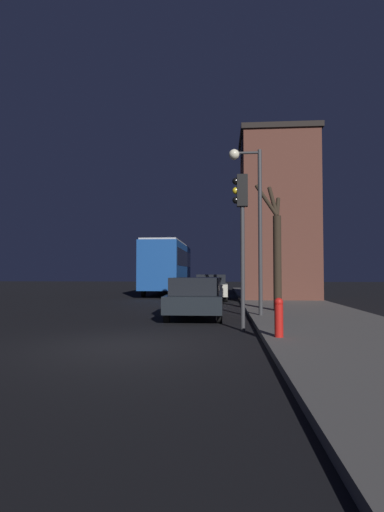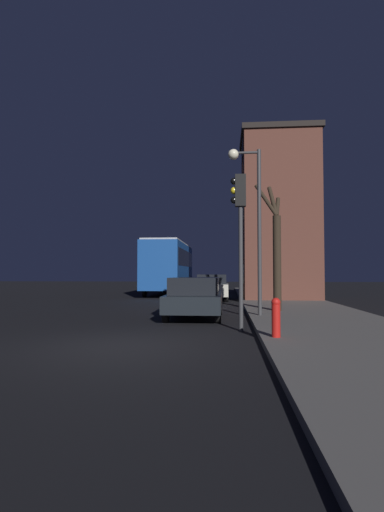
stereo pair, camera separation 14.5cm
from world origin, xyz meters
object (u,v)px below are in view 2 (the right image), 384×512
object	(u,v)px
bus	(169,264)
car_near_lane	(195,297)
car_mid_lane	(212,287)
car_far_lane	(213,283)
fire_hydrant	(276,316)
traffic_light	(239,219)
bare_tree	(276,250)
streetlamp	(251,205)

from	to	relation	value
bus	car_near_lane	xyz separation A→B (m)	(3.11, -15.26, -1.49)
car_mid_lane	car_far_lane	world-z (taller)	car_mid_lane
car_far_lane	fire_hydrant	bearing A→B (deg)	-84.33
traffic_light	bus	world-z (taller)	traffic_light
bare_tree	car_far_lane	world-z (taller)	bare_tree
traffic_light	bare_tree	size ratio (longest dim) A/B	0.87
car_mid_lane	streetlamp	bearing A→B (deg)	-79.78
traffic_light	car_mid_lane	bearing A→B (deg)	95.58
car_far_lane	fire_hydrant	xyz separation A→B (m)	(2.21, -22.26, -0.14)
bare_tree	fire_hydrant	xyz separation A→B (m)	(-0.80, -6.46, -1.88)
bus	car_mid_lane	bearing A→B (deg)	-59.91
streetlamp	car_mid_lane	size ratio (longest dim) A/B	1.48
car_near_lane	fire_hydrant	bearing A→B (deg)	-64.62
bus	car_far_lane	distance (m)	4.15
car_mid_lane	car_far_lane	bearing A→B (deg)	91.73
streetlamp	traffic_light	size ratio (longest dim) A/B	1.34
streetlamp	fire_hydrant	distance (m)	5.84
car_near_lane	streetlamp	bearing A→B (deg)	-0.43
traffic_light	car_far_lane	xyz separation A→B (m)	(-1.45, 20.40, -2.38)
car_near_lane	car_mid_lane	bearing A→B (deg)	88.25
streetlamp	bare_tree	distance (m)	2.54
car_near_lane	car_far_lane	size ratio (longest dim) A/B	0.83
bare_tree	car_mid_lane	size ratio (longest dim) A/B	1.27
streetlamp	car_far_lane	size ratio (longest dim) A/B	1.25
streetlamp	fire_hydrant	size ratio (longest dim) A/B	6.49
car_near_lane	car_far_lane	xyz separation A→B (m)	(0.04, 17.51, 0.01)
bus	car_far_lane	world-z (taller)	bus
streetlamp	bare_tree	bearing A→B (deg)	58.25
traffic_light	bus	size ratio (longest dim) A/B	0.42
traffic_light	car_far_lane	size ratio (longest dim) A/B	0.94
bus	car_mid_lane	size ratio (longest dim) A/B	2.61
streetlamp	car_near_lane	xyz separation A→B (m)	(-1.98, 0.01, -3.27)
car_far_lane	fire_hydrant	world-z (taller)	car_far_lane
bare_tree	car_near_lane	bearing A→B (deg)	-150.71
bare_tree	bus	size ratio (longest dim) A/B	0.49
traffic_light	bus	distance (m)	18.75
streetlamp	bus	xyz separation A→B (m)	(-5.09, 15.27, -1.78)
car_near_lane	fire_hydrant	size ratio (longest dim) A/B	4.29
streetlamp	car_mid_lane	bearing A→B (deg)	100.22
streetlamp	bus	world-z (taller)	streetlamp
bare_tree	car_far_lane	bearing A→B (deg)	100.80
car_near_lane	fire_hydrant	distance (m)	5.26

